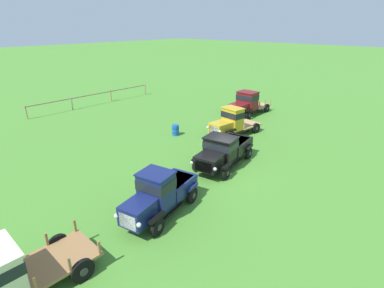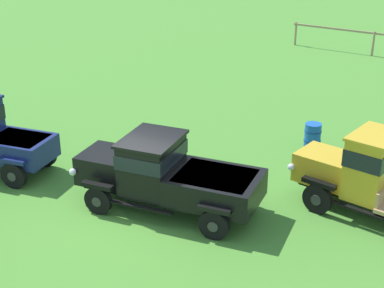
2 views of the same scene
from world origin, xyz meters
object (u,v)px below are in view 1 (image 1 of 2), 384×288
vintage_truck_second_in_line (159,193)px  vintage_truck_midrow_center (223,150)px  vintage_truck_back_of_row (246,103)px  oil_drum_beside_row (176,130)px  vintage_truck_far_side (231,122)px

vintage_truck_second_in_line → vintage_truck_midrow_center: (6.16, 0.94, -0.06)m
vintage_truck_back_of_row → oil_drum_beside_row: vintage_truck_back_of_row is taller
vintage_truck_second_in_line → vintage_truck_back_of_row: bearing=19.6°
vintage_truck_midrow_center → vintage_truck_far_side: (4.59, 2.67, 0.09)m
vintage_truck_midrow_center → oil_drum_beside_row: 6.36m
vintage_truck_back_of_row → oil_drum_beside_row: bearing=172.6°
vintage_truck_second_in_line → oil_drum_beside_row: (8.02, 6.98, -0.68)m
vintage_truck_midrow_center → vintage_truck_back_of_row: bearing=25.5°
oil_drum_beside_row → vintage_truck_second_in_line: bearing=-138.9°
vintage_truck_midrow_center → oil_drum_beside_row: vintage_truck_midrow_center is taller
vintage_truck_second_in_line → vintage_truck_midrow_center: vintage_truck_second_in_line is taller
vintage_truck_far_side → oil_drum_beside_row: 4.40m
vintage_truck_far_side → vintage_truck_back_of_row: size_ratio=0.95×
vintage_truck_second_in_line → vintage_truck_back_of_row: size_ratio=0.90×
vintage_truck_back_of_row → vintage_truck_second_in_line: bearing=-160.4°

